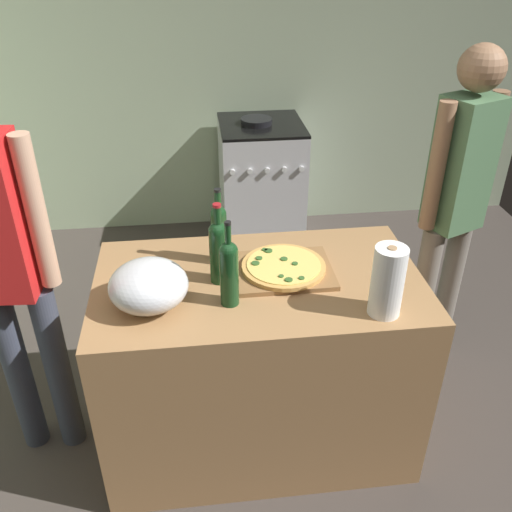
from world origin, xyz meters
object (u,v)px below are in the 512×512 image
at_px(wine_bottle_green, 219,231).
at_px(person_in_red, 455,198).
at_px(mixing_bowl, 149,286).
at_px(pizza, 283,266).
at_px(person_in_stripes, 8,261).
at_px(stove, 261,184).
at_px(wine_bottle_dark, 219,249).
at_px(paper_towel_roll, 388,281).
at_px(wine_bottle_clear, 229,270).

height_order(wine_bottle_green, person_in_red, person_in_red).
bearing_deg(wine_bottle_green, mixing_bowl, -134.50).
distance_m(pizza, person_in_red, 0.98).
xyz_separation_m(pizza, person_in_stripes, (-1.08, 0.03, 0.09)).
bearing_deg(pizza, stove, 85.42).
height_order(wine_bottle_dark, stove, wine_bottle_dark).
distance_m(pizza, mixing_bowl, 0.56).
bearing_deg(person_in_red, stove, 117.59).
bearing_deg(mixing_bowl, pizza, 17.32).
height_order(paper_towel_roll, stove, paper_towel_roll).
xyz_separation_m(pizza, person_in_red, (0.90, 0.39, 0.08)).
bearing_deg(stove, wine_bottle_clear, -100.67).
bearing_deg(person_in_red, pizza, -156.62).
bearing_deg(mixing_bowl, person_in_stripes, 160.28).
height_order(mixing_bowl, wine_bottle_dark, wine_bottle_dark).
relative_size(pizza, wine_bottle_green, 1.03).
xyz_separation_m(wine_bottle_dark, stove, (0.41, 1.86, -0.57)).
bearing_deg(stove, person_in_stripes, -124.15).
bearing_deg(wine_bottle_green, wine_bottle_clear, -86.61).
bearing_deg(pizza, mixing_bowl, -162.68).
bearing_deg(wine_bottle_clear, person_in_red, 26.85).
xyz_separation_m(pizza, wine_bottle_green, (-0.25, 0.12, 0.12)).
bearing_deg(pizza, wine_bottle_dark, -174.15).
height_order(wine_bottle_dark, person_in_red, person_in_red).
height_order(pizza, person_in_red, person_in_red).
relative_size(pizza, person_in_stripes, 0.20).
xyz_separation_m(mixing_bowl, wine_bottle_clear, (0.30, -0.02, 0.06)).
bearing_deg(paper_towel_roll, pizza, 136.33).
height_order(person_in_stripes, person_in_red, person_in_stripes).
distance_m(paper_towel_roll, wine_bottle_clear, 0.58).
bearing_deg(wine_bottle_dark, person_in_red, 19.70).
height_order(mixing_bowl, person_in_red, person_in_red).
distance_m(paper_towel_roll, stove, 2.22).
distance_m(stove, person_in_stripes, 2.24).
xyz_separation_m(mixing_bowl, paper_towel_roll, (0.86, -0.15, 0.05)).
bearing_deg(wine_bottle_green, pizza, -25.55).
xyz_separation_m(paper_towel_roll, wine_bottle_clear, (-0.56, 0.13, 0.01)).
bearing_deg(person_in_stripes, wine_bottle_dark, -3.93).
relative_size(wine_bottle_clear, person_in_red, 0.21).
relative_size(wine_bottle_clear, stove, 0.36).
bearing_deg(wine_bottle_green, wine_bottle_dark, -94.19).
relative_size(pizza, stove, 0.36).
bearing_deg(wine_bottle_clear, wine_bottle_green, 93.39).
bearing_deg(pizza, paper_towel_roll, -43.67).
height_order(wine_bottle_dark, person_in_stripes, person_in_stripes).
relative_size(pizza, wine_bottle_dark, 1.01).
height_order(wine_bottle_green, stove, wine_bottle_green).
bearing_deg(person_in_stripes, wine_bottle_green, 6.28).
height_order(paper_towel_roll, wine_bottle_dark, wine_bottle_dark).
relative_size(paper_towel_roll, stove, 0.29).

